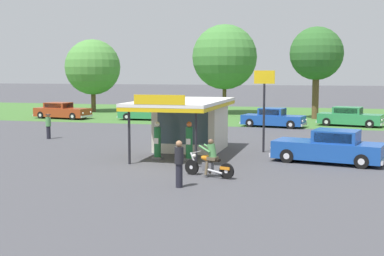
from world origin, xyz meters
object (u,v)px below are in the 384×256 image
Objects in this scene: parked_car_back_row_far_right at (273,118)px; bystander_leaning_by_kiosk at (48,126)px; motorcycle_with_rider at (210,161)px; roadside_pole_sign at (264,96)px; gas_pump_nearside at (157,142)px; parked_car_back_row_right at (148,113)px; featured_classic_sedan at (329,148)px; parked_car_back_row_centre_left at (350,117)px; gas_pump_offside at (189,143)px; bystander_chatting_near_pumps at (179,163)px; parked_car_back_row_centre at (62,111)px.

bystander_leaning_by_kiosk is at bearing -139.81° from parked_car_back_row_far_right.
motorcycle_with_rider is 7.78m from roadside_pole_sign.
gas_pump_nearside is 0.33× the size of parked_car_back_row_right.
motorcycle_with_rider is 0.41× the size of featured_classic_sedan.
featured_classic_sedan reaches higher than parked_car_back_row_centre_left.
motorcycle_with_rider is at bearing -36.06° from bystander_leaning_by_kiosk.
roadside_pole_sign reaches higher than gas_pump_nearside.
roadside_pole_sign is at bearing -86.04° from parked_car_back_row_far_right.
parked_car_back_row_far_right is at bearing -158.86° from parked_car_back_row_centre_left.
parked_car_back_row_right is (-15.86, 18.95, -0.07)m from featured_classic_sedan.
parked_car_back_row_far_right is 17.31m from bystander_leaning_by_kiosk.
featured_classic_sedan is (8.26, 1.00, -0.13)m from gas_pump_nearside.
gas_pump_offside is (1.64, 0.00, 0.02)m from gas_pump_nearside.
gas_pump_nearside is 0.34× the size of featured_classic_sedan.
parked_car_back_row_right is at bearing 111.99° from bystander_chatting_near_pumps.
parked_car_back_row_right is at bearing 110.84° from gas_pump_nearside.
parked_car_back_row_centre_left is 25.94m from bystander_chatting_near_pumps.
gas_pump_nearside is 24.97m from parked_car_back_row_centre.
featured_classic_sedan is 24.71m from parked_car_back_row_right.
gas_pump_offside is at bearing -65.16° from parked_car_back_row_right.
gas_pump_nearside is at bearing -143.62° from roadside_pole_sign.
motorcycle_with_rider is 0.40× the size of parked_car_back_row_centre.
motorcycle_with_rider is 15.89m from bystander_leaning_by_kiosk.
gas_pump_offside is at bearing 0.00° from gas_pump_nearside.
roadside_pole_sign reaches higher than featured_classic_sedan.
roadside_pole_sign is at bearing 48.13° from gas_pump_offside.
bystander_leaning_by_kiosk is 16.81m from bystander_chatting_near_pumps.
gas_pump_offside reaches higher than parked_car_back_row_centre_left.
gas_pump_nearside is 8.32m from featured_classic_sedan.
gas_pump_offside is at bearing -171.40° from featured_classic_sedan.
gas_pump_offside is 12.31m from bystander_leaning_by_kiosk.
gas_pump_offside reaches higher than parked_car_back_row_far_right.
parked_car_back_row_right is 20.70m from roadside_pole_sign.
gas_pump_nearside reaches higher than bystander_leaning_by_kiosk.
motorcycle_with_rider reaches higher than parked_car_back_row_far_right.
gas_pump_offside is 5.24m from roadside_pole_sign.
gas_pump_offside is 4.20m from motorcycle_with_rider.
parked_car_back_row_centre is (-19.40, 23.02, 0.03)m from motorcycle_with_rider.
parked_car_back_row_centre_left reaches higher than parked_car_back_row_far_right.
bystander_leaning_by_kiosk is at bearing 171.72° from roadside_pole_sign.
gas_pump_offside is 6.09m from bystander_chatting_near_pumps.
parked_car_back_row_centre is 31.44m from bystander_chatting_near_pumps.
gas_pump_offside is 26.04m from parked_car_back_row_centre.
parked_car_back_row_right is at bearing 164.61° from parked_car_back_row_far_right.
roadside_pole_sign is at bearing 36.38° from gas_pump_nearside.
bystander_leaning_by_kiosk is at bearing -96.83° from parked_car_back_row_right.
gas_pump_nearside is 6.38m from roadside_pole_sign.
bystander_leaning_by_kiosk is (-13.22, -11.17, 0.19)m from parked_car_back_row_far_right.
bystander_leaning_by_kiosk reaches higher than parked_car_back_row_centre.
bystander_leaning_by_kiosk is at bearing 165.30° from featured_classic_sedan.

